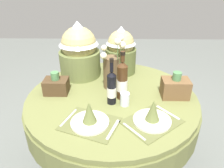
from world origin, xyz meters
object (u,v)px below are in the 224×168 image
gift_tub_back_left (79,48)px  gift_tub_back_centre (121,49)px  place_setting_right (152,116)px  woven_basket_side_left (56,85)px  wine_bottle_left (112,87)px  flower_vase (112,69)px  dining_table (112,110)px  tumbler_near_right (125,99)px  wine_bottle_right (122,80)px  woven_basket_side_right (175,87)px  place_setting_left (90,118)px

gift_tub_back_left → gift_tub_back_centre: (0.36, 0.08, -0.03)m
place_setting_right → woven_basket_side_left: 0.78m
wine_bottle_left → woven_basket_side_left: wine_bottle_left is taller
flower_vase → woven_basket_side_left: flower_vase is taller
dining_table → tumbler_near_right: (0.09, -0.13, 0.18)m
dining_table → woven_basket_side_left: (-0.43, 0.03, 0.20)m
wine_bottle_right → woven_basket_side_right: (0.40, 0.03, -0.07)m
gift_tub_back_left → place_setting_left: bearing=-77.2°
gift_tub_back_left → woven_basket_side_right: size_ratio=2.41×
wine_bottle_left → gift_tub_back_centre: size_ratio=0.81×
place_setting_right → gift_tub_back_left: size_ratio=0.89×
place_setting_right → gift_tub_back_left: bearing=129.0°
place_setting_left → gift_tub_back_left: bearing=102.8°
dining_table → woven_basket_side_left: size_ratio=7.25×
woven_basket_side_left → woven_basket_side_right: bearing=-2.4°
dining_table → gift_tub_back_centre: (0.07, 0.43, 0.36)m
place_setting_left → wine_bottle_left: (0.13, 0.24, 0.08)m
place_setting_right → flower_vase: bearing=120.1°
place_setting_right → woven_basket_side_left: size_ratio=2.35×
wine_bottle_left → gift_tub_back_centre: 0.55m
wine_bottle_right → dining_table: bearing=156.8°
wine_bottle_right → tumbler_near_right: wine_bottle_right is taller
tumbler_near_right → gift_tub_back_left: size_ratio=0.20×
wine_bottle_left → dining_table: bearing=90.5°
dining_table → wine_bottle_right: wine_bottle_right is taller
wine_bottle_right → gift_tub_back_left: 0.54m
flower_vase → woven_basket_side_right: (0.48, -0.14, -0.08)m
wine_bottle_left → woven_basket_side_right: wine_bottle_left is taller
dining_table → tumbler_near_right: bearing=-54.2°
tumbler_near_right → gift_tub_back_left: bearing=128.2°
flower_vase → tumbler_near_right: bearing=-69.6°
place_setting_left → flower_vase: flower_vase is taller
place_setting_left → wine_bottle_right: wine_bottle_right is taller
place_setting_right → wine_bottle_left: wine_bottle_left is taller
dining_table → place_setting_left: bearing=-110.6°
flower_vase → place_setting_left: bearing=-104.5°
wine_bottle_left → gift_tub_back_left: gift_tub_back_left is taller
place_setting_right → tumbler_near_right: place_setting_right is taller
wine_bottle_left → wine_bottle_right: (0.07, 0.07, 0.02)m
place_setting_left → gift_tub_back_left: gift_tub_back_left is taller
flower_vase → gift_tub_back_left: size_ratio=0.88×
gift_tub_back_left → flower_vase: bearing=-37.9°
place_setting_left → tumbler_near_right: size_ratio=4.28×
dining_table → woven_basket_side_left: 0.48m
woven_basket_side_left → woven_basket_side_right: (0.90, -0.04, 0.01)m
wine_bottle_right → place_setting_right: bearing=-57.4°
place_setting_left → gift_tub_back_centre: 0.83m
dining_table → gift_tub_back_centre: size_ratio=3.11×
wine_bottle_left → woven_basket_side_left: bearing=162.3°
gift_tub_back_left → woven_basket_side_right: (0.76, -0.36, -0.18)m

